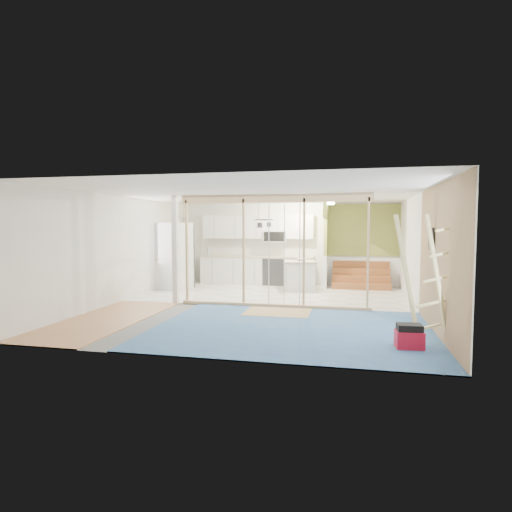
% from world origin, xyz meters
% --- Properties ---
extents(room, '(7.01, 8.01, 2.61)m').
position_xyz_m(room, '(0.00, 0.00, 1.30)').
color(room, slate).
rests_on(room, ground).
extents(floor_overlays, '(7.00, 8.00, 0.03)m').
position_xyz_m(floor_overlays, '(0.07, 0.06, 0.01)').
color(floor_overlays, silver).
rests_on(floor_overlays, room).
extents(stud_frame, '(4.66, 0.14, 2.60)m').
position_xyz_m(stud_frame, '(-0.27, -0.00, 1.61)').
color(stud_frame, tan).
rests_on(stud_frame, room).
extents(base_cabinets, '(4.45, 2.24, 0.93)m').
position_xyz_m(base_cabinets, '(-1.61, 3.36, 0.47)').
color(base_cabinets, silver).
rests_on(base_cabinets, room).
extents(upper_cabinets, '(3.60, 0.41, 0.85)m').
position_xyz_m(upper_cabinets, '(-0.84, 3.82, 1.82)').
color(upper_cabinets, silver).
rests_on(upper_cabinets, room).
extents(green_partition, '(2.25, 1.51, 2.60)m').
position_xyz_m(green_partition, '(2.04, 3.66, 0.94)').
color(green_partition, olive).
rests_on(green_partition, room).
extents(pot_rack, '(0.52, 0.52, 0.72)m').
position_xyz_m(pot_rack, '(-0.31, 1.89, 2.00)').
color(pot_rack, black).
rests_on(pot_rack, room).
extents(sheathing_panel, '(0.02, 4.00, 2.60)m').
position_xyz_m(sheathing_panel, '(3.48, -2.00, 1.30)').
color(sheathing_panel, tan).
rests_on(sheathing_panel, room).
extents(electrical_panel, '(0.04, 0.30, 0.40)m').
position_xyz_m(electrical_panel, '(3.43, -1.40, 1.65)').
color(electrical_panel, '#343439').
rests_on(electrical_panel, room).
extents(ceiling_light, '(0.32, 0.32, 0.08)m').
position_xyz_m(ceiling_light, '(1.40, 3.00, 2.54)').
color(ceiling_light, '#FFEABF').
rests_on(ceiling_light, room).
extents(fridge, '(1.03, 1.00, 1.98)m').
position_xyz_m(fridge, '(-3.07, 2.15, 0.99)').
color(fridge, silver).
rests_on(fridge, room).
extents(island, '(1.07, 1.07, 0.87)m').
position_xyz_m(island, '(0.60, 2.70, 0.43)').
color(island, white).
rests_on(island, room).
extents(bowl, '(0.34, 0.34, 0.07)m').
position_xyz_m(bowl, '(0.64, 2.83, 0.90)').
color(bowl, silver).
rests_on(bowl, island).
extents(soap_bottle_a, '(0.16, 0.16, 0.32)m').
position_xyz_m(soap_bottle_a, '(-2.50, 3.65, 1.09)').
color(soap_bottle_a, '#9DA1AF').
rests_on(soap_bottle_a, base_cabinets).
extents(soap_bottle_b, '(0.12, 0.13, 0.21)m').
position_xyz_m(soap_bottle_b, '(0.61, 3.68, 1.04)').
color(soap_bottle_b, silver).
rests_on(soap_bottle_b, base_cabinets).
extents(toolbox, '(0.43, 0.34, 0.39)m').
position_xyz_m(toolbox, '(2.91, -2.84, 0.18)').
color(toolbox, '#B51028').
rests_on(toolbox, room).
extents(ladder, '(1.08, 0.21, 2.04)m').
position_xyz_m(ladder, '(3.18, -2.59, 1.04)').
color(ladder, '#F0E092').
rests_on(ladder, room).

